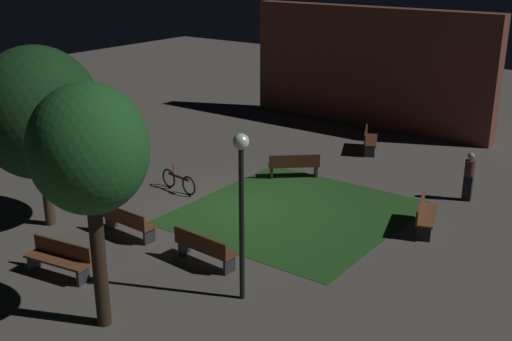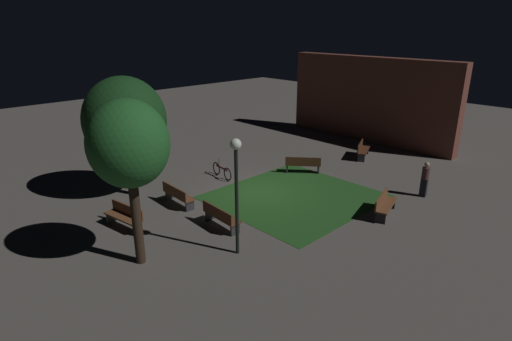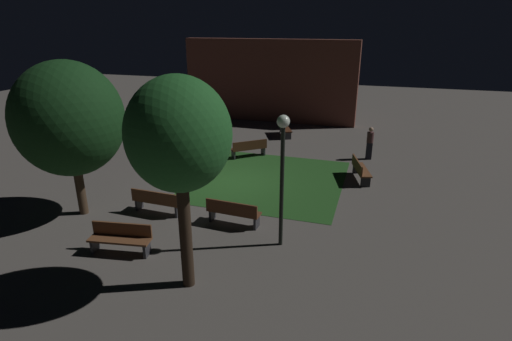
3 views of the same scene
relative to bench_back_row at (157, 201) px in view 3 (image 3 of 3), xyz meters
name	(u,v)px [view 3 (image 3 of 3)]	position (x,y,z in m)	size (l,w,h in m)	color
ground_plane	(231,182)	(1.42, 3.56, -0.48)	(60.00, 60.00, 0.00)	#56514C
grass_lawn	(268,180)	(2.85, 4.23, -0.48)	(6.22, 6.62, 0.01)	#23511E
bench_back_row	(157,201)	(0.00, 0.00, 0.00)	(1.82, 0.54, 0.88)	brown
bench_by_lamp	(233,212)	(2.84, 0.00, 0.00)	(1.82, 0.58, 0.88)	brown
bench_front_right	(249,148)	(1.09, 6.89, 0.00)	(1.67, 1.54, 0.88)	#422314
bench_front_left	(360,169)	(6.54, 5.43, 0.00)	(0.96, 1.86, 0.88)	brown
bench_near_trees	(284,128)	(1.79, 11.32, 0.00)	(1.18, 1.84, 0.88)	#422314
bench_lawn_edge	(121,237)	(0.33, -2.55, 0.00)	(1.85, 0.76, 0.88)	brown
tree_lawn_side	(179,136)	(2.88, -3.35, 3.44)	(2.41, 2.41, 5.30)	#2D2116
tree_back_left	(69,119)	(-2.49, -0.76, 2.89)	(3.52, 3.52, 5.25)	#423021
lamp_post_plaza_west	(282,158)	(4.64, -0.74, 2.27)	(0.36, 0.36, 3.98)	black
bicycle	(173,168)	(-1.29, 3.48, -0.14)	(1.70, 0.29, 0.93)	black
pedestrian	(370,142)	(6.78, 8.41, 0.37)	(0.32, 0.32, 1.61)	black
building_wall_backdrop	(269,81)	(-0.16, 14.89, 2.19)	(11.53, 0.80, 5.33)	brown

